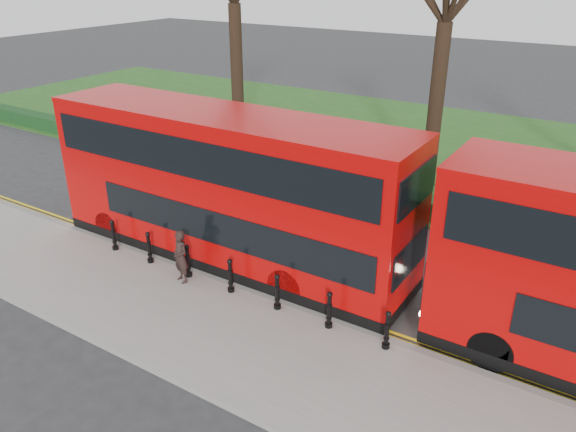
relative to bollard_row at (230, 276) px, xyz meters
The scene contains 10 objects.
ground 1.51m from the bollard_row, 99.29° to the left, with size 120.00×120.00×0.00m, color #28282B.
pavement 1.76m from the bollard_row, 97.62° to the right, with size 60.00×4.00×0.15m, color gray.
kerb 0.71m from the bollard_row, 122.24° to the left, with size 60.00×0.25×0.16m, color slate.
grass_verge 16.36m from the bollard_row, 90.77° to the left, with size 60.00×18.00×0.06m, color #1E4C19.
hedge 8.16m from the bollard_row, 91.55° to the left, with size 60.00×0.90×0.80m, color black.
yellow_line_outer 0.94m from the bollard_row, 108.76° to the left, with size 60.00×0.10×0.01m, color yellow.
yellow_line_inner 1.09m from the bollard_row, 104.56° to the left, with size 60.00×0.10×0.01m, color yellow.
bollard_row is the anchor object (origin of this frame).
bus_lead 2.87m from the bollard_row, 128.71° to the left, with size 11.98×2.75×4.77m.
pedestrian 1.62m from the bollard_row, 168.67° to the right, with size 0.59×0.39×1.62m, color black.
Camera 1 is at (8.96, -12.06, 8.83)m, focal length 35.00 mm.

